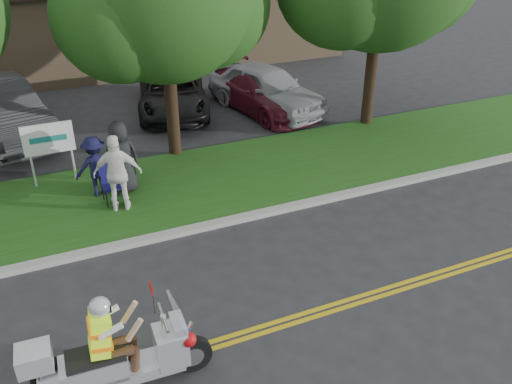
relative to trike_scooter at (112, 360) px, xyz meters
name	(u,v)px	position (x,y,z in m)	size (l,w,h in m)	color
ground	(259,310)	(2.76, 0.81, -0.64)	(120.00, 120.00, 0.00)	#28282B
centerline_near	(272,330)	(2.76, 0.23, -0.64)	(60.00, 0.10, 0.01)	gold
centerline_far	(268,324)	(2.76, 0.39, -0.64)	(60.00, 0.10, 0.01)	gold
curb	(205,226)	(2.76, 3.86, -0.58)	(60.00, 0.25, 0.12)	#A8A89E
grass_verge	(178,186)	(2.76, 6.01, -0.59)	(60.00, 4.00, 0.10)	#215015
commercial_building	(132,12)	(4.76, 19.79, 1.37)	(18.00, 8.20, 4.00)	#9E7F5B
business_sign	(49,142)	(-0.14, 7.41, 0.62)	(1.25, 0.06, 1.75)	silver
trike_scooter	(112,360)	(0.00, 0.00, 0.00)	(2.80, 0.95, 1.84)	black
lawn_chair_a	(112,179)	(1.08, 5.88, 0.04)	(0.56, 0.58, 1.02)	black
lawn_chair_b	(121,159)	(1.53, 6.97, 0.00)	(0.60, 0.61, 0.96)	black
spectator_adult_right	(118,173)	(1.18, 5.36, 0.41)	(1.11, 0.46, 1.90)	white
spectator_chair_a	(96,166)	(0.80, 6.31, 0.24)	(1.00, 0.58, 1.56)	#141438
spectator_chair_b	(121,158)	(1.43, 6.25, 0.39)	(0.91, 0.59, 1.85)	black
parked_car_left	(0,111)	(-1.27, 11.38, 0.26)	(1.90, 5.44, 1.79)	#2F2F32
parked_car_mid	(172,92)	(4.26, 11.69, 0.05)	(2.30, 4.99, 1.39)	black
parked_car_right	(262,91)	(7.16, 10.49, 0.06)	(1.97, 4.85, 1.41)	#561421
parked_car_far_right	(266,88)	(7.29, 10.41, 0.17)	(1.93, 4.79, 1.63)	#A7A9AF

